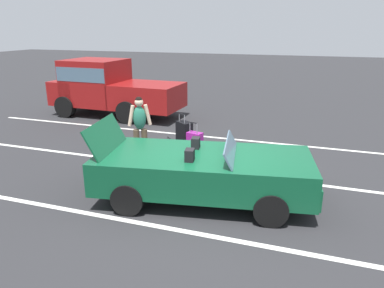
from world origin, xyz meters
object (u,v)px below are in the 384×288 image
at_px(suitcase_large_black, 184,135).
at_px(parked_pickup_truck_near, 107,86).
at_px(suitcase_medium_bright, 195,144).
at_px(suitcase_small_carryon, 172,158).
at_px(traveler_person, 140,125).
at_px(convertible_car, 213,172).

bearing_deg(suitcase_large_black, parked_pickup_truck_near, 92.76).
relative_size(suitcase_medium_bright, suitcase_small_carryon, 1.17).
bearing_deg(suitcase_large_black, traveler_person, -169.92).
bearing_deg(suitcase_small_carryon, convertible_car, -84.34).
bearing_deg(suitcase_small_carryon, suitcase_medium_bright, 37.05).
bearing_deg(suitcase_medium_bright, convertible_car, -138.87).
bearing_deg(suitcase_large_black, convertible_car, -113.62).
xyz_separation_m(suitcase_large_black, suitcase_small_carryon, (0.26, -1.61, -0.12)).
xyz_separation_m(suitcase_medium_bright, parked_pickup_truck_near, (-4.65, 3.33, 0.79)).
bearing_deg(suitcase_large_black, suitcase_small_carryon, -134.13).
distance_m(suitcase_medium_bright, suitcase_small_carryon, 1.11).
bearing_deg(suitcase_small_carryon, traveler_person, 124.29).
bearing_deg(traveler_person, convertible_car, 23.41).
relative_size(suitcase_small_carryon, parked_pickup_truck_near, 0.15).
relative_size(suitcase_medium_bright, parked_pickup_truck_near, 0.18).
relative_size(suitcase_large_black, suitcase_small_carryon, 1.27).
distance_m(convertible_car, suitcase_medium_bright, 2.70).
bearing_deg(suitcase_small_carryon, suitcase_large_black, 58.03).
height_order(suitcase_large_black, parked_pickup_truck_near, parked_pickup_truck_near).
distance_m(convertible_car, traveler_person, 2.85).
distance_m(suitcase_small_carryon, parked_pickup_truck_near, 6.30).
bearing_deg(suitcase_small_carryon, parked_pickup_truck_near, 93.95).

